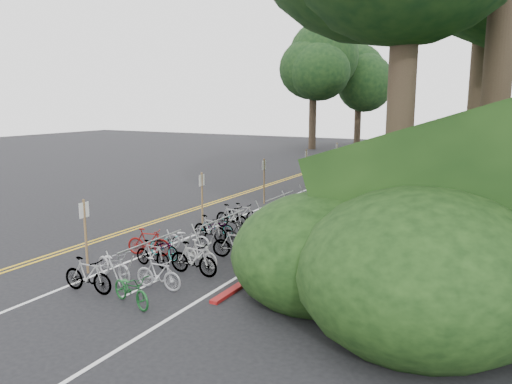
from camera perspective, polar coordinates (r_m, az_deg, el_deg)
ground at (r=19.18m, az=-16.11°, el=-7.01°), size 120.00×120.00×0.00m
road_markings at (r=26.76m, az=0.09°, el=-1.69°), size 7.47×80.00×0.01m
red_curb at (r=26.61m, az=11.73°, el=-1.88°), size 0.25×28.00×0.10m
bike_rack_front at (r=16.76m, az=-11.81°, el=-6.39°), size 1.11×3.16×1.11m
bike_racks_rest at (r=28.23m, az=7.12°, el=0.63°), size 1.14×23.00×1.17m
signpost_near at (r=17.16m, az=-18.92°, el=-4.28°), size 0.08×0.40×2.48m
signposts_rest at (r=29.98m, az=3.55°, el=2.37°), size 0.08×18.40×2.50m
bike_front at (r=18.75m, az=-12.15°, el=-5.61°), size 0.87×1.75×1.01m
bike_valet at (r=18.40m, az=-6.79°, el=-5.82°), size 3.34×11.39×1.09m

